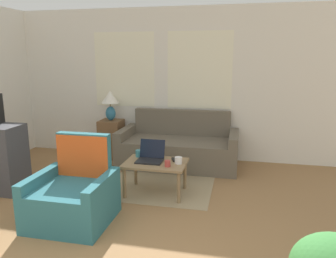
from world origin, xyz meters
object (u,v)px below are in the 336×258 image
couch (179,149)px  tv_remote (174,160)px  coffee_table (156,166)px  cup_white (178,160)px  cup_yellow (168,164)px  table_lamp (110,101)px  cup_navy (139,153)px  armchair (74,197)px  laptop (151,156)px

couch → tv_remote: size_ratio=12.44×
couch → coffee_table: 1.25m
couch → tv_remote: (0.14, -1.12, 0.17)m
coffee_table → cup_white: cup_white is taller
cup_yellow → cup_white: size_ratio=0.84×
coffee_table → tv_remote: bearing=29.6°
coffee_table → cup_white: size_ratio=8.44×
coffee_table → cup_white: bearing=1.1°
table_lamp → cup_white: bearing=-43.3°
tv_remote → cup_yellow: bearing=-95.8°
cup_navy → cup_white: size_ratio=1.05×
couch → cup_yellow: (0.12, -1.38, 0.20)m
cup_navy → tv_remote: bearing=-7.0°
cup_navy → tv_remote: (0.50, -0.06, -0.04)m
cup_navy → armchair: bearing=-111.1°
couch → cup_white: size_ratio=20.36×
coffee_table → cup_white: (0.30, 0.01, 0.10)m
cup_navy → cup_white: bearing=-17.1°
couch → laptop: size_ratio=5.73×
cup_white → cup_navy: bearing=162.9°
table_lamp → coffee_table: size_ratio=0.65×
armchair → cup_navy: (0.41, 1.07, 0.21)m
coffee_table → laptop: bearing=148.7°
coffee_table → cup_white: 0.32m
coffee_table → cup_navy: size_ratio=8.04×
couch → cup_white: (0.23, -1.24, 0.20)m
laptop → cup_white: (0.38, -0.04, -0.02)m
coffee_table → cup_yellow: (0.19, -0.14, 0.09)m
table_lamp → coffee_table: (1.18, -1.40, -0.63)m
coffee_table → laptop: (-0.08, 0.05, 0.11)m
laptop → cup_white: bearing=-6.4°
couch → cup_yellow: couch is taller
table_lamp → coffee_table: 1.94m
table_lamp → tv_remote: table_lamp is taller
cup_white → tv_remote: (-0.08, 0.12, -0.03)m
cup_navy → cup_white: (0.58, -0.18, -0.00)m
table_lamp → cup_navy: table_lamp is taller
table_lamp → cup_yellow: 2.13m
coffee_table → tv_remote: (0.22, 0.12, 0.06)m
armchair → coffee_table: bearing=52.0°
armchair → table_lamp: size_ratio=1.77×
cup_white → cup_yellow: bearing=-127.1°
cup_yellow → tv_remote: 0.27m
laptop → cup_navy: size_ratio=3.39×
cup_yellow → tv_remote: size_ratio=0.51×
armchair → tv_remote: size_ratio=5.92×
cup_yellow → armchair: bearing=-139.8°
couch → coffee_table: size_ratio=2.41×
tv_remote → cup_white: bearing=-54.5°
cup_white → tv_remote: 0.15m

